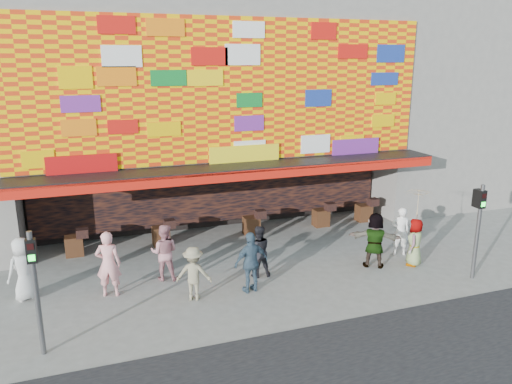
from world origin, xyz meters
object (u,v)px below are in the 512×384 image
ped_d (194,273)px  ped_g (415,242)px  signal_left (35,280)px  ped_a (23,269)px  ped_f (375,240)px  ped_b (108,264)px  ped_h (400,231)px  ped_e (251,262)px  signal_right (479,221)px  ped_i (164,252)px  ped_c (258,251)px  parasol (418,203)px

ped_d → ped_g: size_ratio=0.98×
signal_left → ped_d: bearing=21.1°
ped_a → ped_f: size_ratio=1.00×
ped_b → ped_h: ped_b is taller
ped_a → ped_h: (11.99, -0.71, -0.06)m
ped_e → ped_d: bearing=-12.7°
signal_right → signal_left: bearing=180.0°
ped_b → ped_d: bearing=169.2°
ped_a → ped_h: 12.01m
ped_i → signal_left: bearing=63.2°
signal_left → signal_right: size_ratio=1.00×
ped_d → ped_e: bearing=-160.7°
ped_c → ped_d: ped_c is taller
parasol → ped_d: bearing=179.8°
ped_d → ped_h: (7.48, 0.91, 0.07)m
ped_c → ped_e: bearing=65.2°
ped_a → ped_c: size_ratio=1.11×
signal_left → ped_a: size_ratio=1.64×
ped_b → ped_e: size_ratio=1.07×
ped_a → parasol: bearing=139.8°
signal_right → ped_h: 2.81m
signal_right → ped_b: 11.07m
ped_g → ped_i: ped_i is taller
ped_e → ped_h: size_ratio=1.07×
ped_d → ped_f: 6.08m
ped_c → parasol: (5.15, -0.89, 1.32)m
signal_left → signal_right: bearing=0.0°
ped_e → ped_f: 4.40m
signal_right → ped_d: 8.70m
signal_left → ped_e: signal_left is taller
ped_c → ped_i: bearing=-9.2°
ped_b → ped_h: size_ratio=1.14×
ped_a → ped_e: ped_a is taller
ped_g → ped_c: bearing=-54.7°
signal_left → signal_right: same height
ped_c → ped_f: (3.83, -0.56, 0.09)m
signal_left → ped_a: 3.32m
ped_h → signal_right: bearing=135.8°
signal_right → ped_d: (-8.50, 1.51, -1.08)m
ped_d → ped_i: (-0.55, 1.61, 0.10)m
ped_h → ped_d: bearing=30.0°
ped_d → ped_e: 1.69m
signal_right → ped_e: signal_right is taller
ped_d → ped_g: ped_g is taller
ped_e → ped_i: size_ratio=1.03×
signal_right → ped_e: (-6.81, 1.44, -0.95)m
ped_h → ped_i: size_ratio=0.97×
signal_left → ped_d: size_ratio=1.92×
ped_c → parasol: bearing=175.9°
ped_f → ped_i: (-6.62, 1.31, -0.03)m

